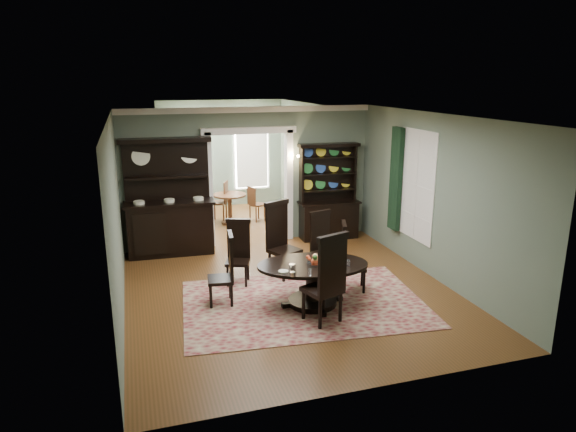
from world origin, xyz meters
The scene contains 19 objects.
room centered at (0.00, 0.04, 1.58)m, with size 5.51×6.01×3.01m.
parlor centered at (0.00, 5.53, 1.52)m, with size 3.51×3.50×3.01m.
doorway_trim centered at (0.00, 3.00, 1.62)m, with size 2.08×0.25×2.57m.
right_window centered at (2.69, 0.93, 1.60)m, with size 0.15×1.47×2.12m.
wall_sconce centered at (0.95, 2.85, 1.89)m, with size 0.27×0.21×0.21m.
rug centered at (0.08, -0.51, 0.01)m, with size 3.90×2.62×0.01m, color maroon.
dining_table centered at (0.20, -0.58, 0.49)m, with size 1.96×1.92×0.71m.
centerpiece centered at (0.20, -0.65, 0.77)m, with size 1.19×0.77×0.20m.
chair_far_left centered at (-0.75, 0.74, 0.61)m, with size 0.54×0.53×1.17m.
chair_far_mid centered at (0.07, 0.85, 0.74)m, with size 0.68×0.67×1.42m.
chair_far_right centered at (0.85, 0.69, 0.63)m, with size 0.54×0.53×1.21m.
chair_end_left centered at (-1.12, -0.12, 0.63)m, with size 0.47×0.49×1.20m.
chair_end_right centered at (0.99, -0.18, 0.64)m, with size 0.55×0.56×1.22m.
chair_near centered at (0.18, -1.28, 0.76)m, with size 0.67×0.65×1.44m.
sideboard centered at (-1.78, 2.72, 0.84)m, with size 1.86×0.72×2.42m.
welsh_dresser centered at (1.78, 2.76, 0.79)m, with size 1.41×0.56×2.18m.
parlor_table centered at (-0.16, 4.59, 0.50)m, with size 0.82×0.82×0.76m.
parlor_chair_left centered at (-0.33, 4.85, 0.56)m, with size 0.50×0.49×1.04m.
parlor_chair_right centered at (0.50, 4.60, 0.49)m, with size 0.43×0.42×0.91m.
Camera 1 is at (-2.46, -7.86, 3.61)m, focal length 32.00 mm.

